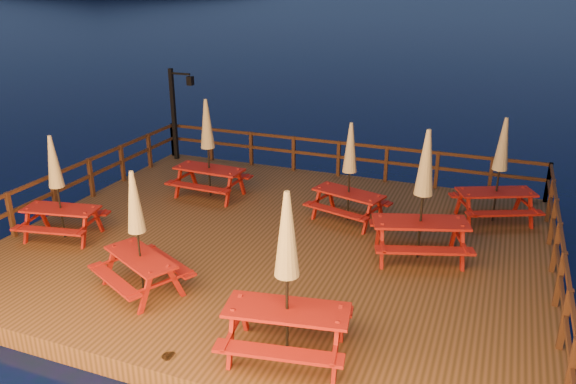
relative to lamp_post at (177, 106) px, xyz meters
name	(u,v)px	position (x,y,z in m)	size (l,w,h in m)	color
ground	(278,255)	(5.39, -4.55, -2.20)	(500.00, 500.00, 0.00)	black
deck	(278,247)	(5.39, -4.55, -2.00)	(12.00, 10.00, 0.40)	#463016
deck_piles	(278,266)	(5.39, -4.55, -2.50)	(11.44, 9.44, 1.40)	#351D11
railing	(304,184)	(5.39, -2.77, -1.03)	(11.80, 9.75, 1.10)	#351D11
lamp_post	(177,106)	(0.00, 0.00, 0.00)	(0.85, 0.18, 3.00)	black
picnic_table_0	(287,274)	(7.13, -8.40, -0.33)	(2.22, 1.93, 2.81)	maroon
picnic_table_1	(423,194)	(8.55, -4.25, -0.31)	(2.42, 2.19, 2.86)	maroon
picnic_table_2	(500,169)	(9.97, -1.58, -0.43)	(2.30, 2.14, 2.63)	maroon
picnic_table_3	(137,231)	(3.80, -7.57, -0.53)	(2.15, 2.02, 2.44)	maroon
picnic_table_4	(208,147)	(2.57, -2.64, -0.38)	(1.97, 1.64, 2.72)	maroon
picnic_table_5	(57,186)	(0.68, -6.24, -0.52)	(1.95, 1.71, 2.46)	maroon
picnic_table_6	(349,171)	(6.58, -2.86, -0.50)	(2.07, 1.86, 2.50)	maroon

